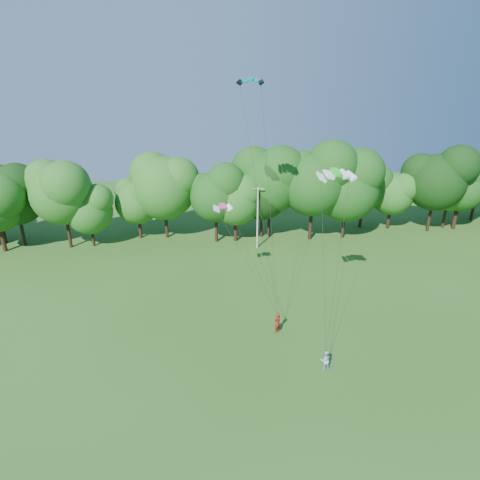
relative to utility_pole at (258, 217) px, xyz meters
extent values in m
plane|color=#275517|center=(-3.98, -31.06, -4.28)|extent=(160.00, 160.00, 0.00)
cylinder|color=#B8B9B0|center=(0.00, 0.00, -0.11)|extent=(0.21, 0.21, 8.34)
cube|color=#B8B9B0|center=(0.00, 0.00, 3.85)|extent=(1.62, 0.54, 0.08)
imported|color=maroon|center=(-2.22, -19.67, -3.32)|extent=(0.84, 0.76, 1.92)
imported|color=#AECFF2|center=(0.13, -24.80, -3.48)|extent=(0.82, 0.66, 1.60)
cube|color=#047884|center=(-2.94, -9.89, 16.36)|extent=(2.61, 1.65, 0.47)
cube|color=#27DE21|center=(2.21, -18.89, 9.34)|extent=(2.95, 1.37, 0.51)
cube|color=#D53B77|center=(-5.89, -11.68, 4.99)|extent=(1.92, 1.12, 0.44)
cylinder|color=#372516|center=(-33.28, 3.98, -2.32)|extent=(0.40, 0.40, 3.92)
cylinder|color=black|center=(1.45, 4.10, -2.18)|extent=(0.45, 0.45, 4.20)
ellipsoid|color=black|center=(1.45, 4.10, 3.35)|extent=(8.40, 8.40, 9.16)
cylinder|color=black|center=(30.49, 3.75, -2.13)|extent=(0.45, 0.45, 4.30)
ellipsoid|color=#1A5419|center=(30.49, 3.75, 3.54)|extent=(8.61, 8.61, 9.39)
camera|label=1|loc=(-9.67, -46.31, 14.62)|focal=28.00mm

